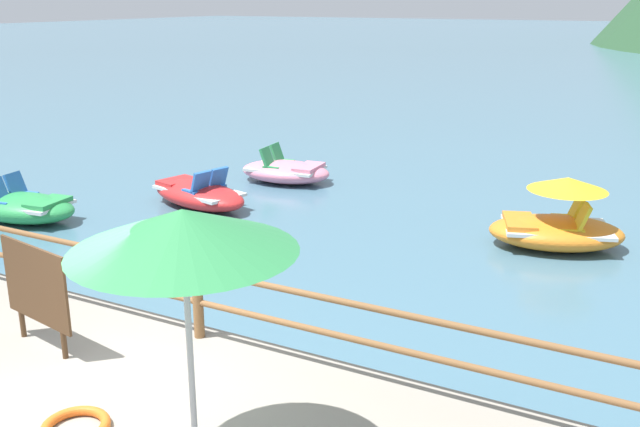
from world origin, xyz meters
TOP-DOWN VIEW (x-y plane):
  - ground_plane at (0.00, 40.00)m, footprint 200.00×200.00m
  - dock_railing at (0.00, 1.55)m, footprint 23.92×0.12m
  - sign_board at (-1.37, 0.54)m, footprint 1.17×0.25m
  - beach_umbrella at (1.48, -0.44)m, footprint 1.70×1.70m
  - life_ring at (0.16, -0.46)m, footprint 0.61×0.61m
  - pedal_boat_0 at (-6.44, 4.53)m, footprint 2.36×1.46m
  - pedal_boat_1 at (-4.11, 6.90)m, footprint 2.66×1.67m
  - pedal_boat_3 at (2.81, 7.77)m, footprint 2.57×2.05m
  - pedal_boat_5 at (-3.57, 9.48)m, footprint 2.25×1.49m

SIDE VIEW (x-z plane):
  - ground_plane at x=0.00m, z-range 0.00..0.00m
  - pedal_boat_5 at x=-3.57m, z-range -0.16..0.67m
  - pedal_boat_1 at x=-4.11m, z-range -0.15..0.69m
  - pedal_boat_0 at x=-6.44m, z-range -0.15..0.71m
  - pedal_boat_3 at x=2.81m, z-range -0.19..1.04m
  - life_ring at x=0.16m, z-range 0.40..0.49m
  - dock_railing at x=0.00m, z-range 0.51..1.46m
  - sign_board at x=-1.37m, z-range 0.53..1.72m
  - beach_umbrella at x=1.48m, z-range 1.33..3.57m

